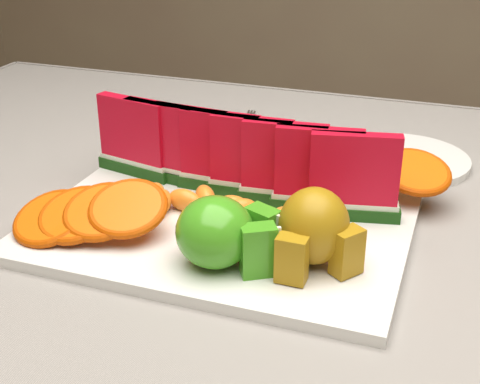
% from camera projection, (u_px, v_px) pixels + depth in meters
% --- Properties ---
extents(table, '(1.40, 0.90, 0.75)m').
position_uv_depth(table, '(307.00, 311.00, 0.77)').
color(table, '#432415').
rests_on(table, ground).
extents(tablecloth, '(1.53, 1.03, 0.20)m').
position_uv_depth(tablecloth, '(310.00, 265.00, 0.74)').
color(tablecloth, gray).
rests_on(tablecloth, table).
extents(platter, '(0.40, 0.30, 0.01)m').
position_uv_depth(platter, '(223.00, 224.00, 0.73)').
color(platter, silver).
rests_on(platter, tablecloth).
extents(apple_cluster, '(0.11, 0.09, 0.07)m').
position_uv_depth(apple_cluster, '(223.00, 234.00, 0.63)').
color(apple_cluster, '#3F9018').
rests_on(apple_cluster, platter).
extents(pear_cluster, '(0.09, 0.09, 0.08)m').
position_uv_depth(pear_cluster, '(315.00, 229.00, 0.63)').
color(pear_cluster, '#A58713').
rests_on(pear_cluster, platter).
extents(side_plate, '(0.22, 0.22, 0.01)m').
position_uv_depth(side_plate, '(402.00, 159.00, 0.90)').
color(side_plate, silver).
rests_on(side_plate, tablecloth).
extents(fork, '(0.05, 0.19, 0.00)m').
position_uv_depth(fork, '(233.00, 131.00, 1.01)').
color(fork, silver).
rests_on(fork, tablecloth).
extents(watermelon_row, '(0.39, 0.07, 0.10)m').
position_uv_depth(watermelon_row, '(236.00, 157.00, 0.77)').
color(watermelon_row, '#0F3A09').
rests_on(watermelon_row, platter).
extents(orange_fan_front, '(0.18, 0.12, 0.05)m').
position_uv_depth(orange_fan_front, '(90.00, 213.00, 0.69)').
color(orange_fan_front, orange).
rests_on(orange_fan_front, platter).
extents(orange_fan_back, '(0.39, 0.12, 0.05)m').
position_uv_depth(orange_fan_back, '(294.00, 163.00, 0.82)').
color(orange_fan_back, orange).
rests_on(orange_fan_back, platter).
extents(tangerine_segments, '(0.21, 0.07, 0.03)m').
position_uv_depth(tangerine_segments, '(223.00, 207.00, 0.73)').
color(tangerine_segments, orange).
rests_on(tangerine_segments, platter).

